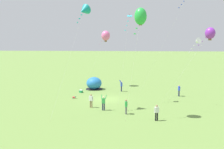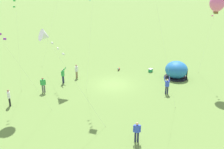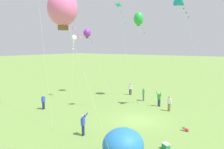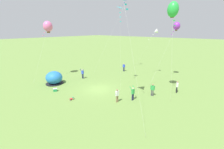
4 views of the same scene
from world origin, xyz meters
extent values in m
plane|color=olive|center=(0.00, 0.00, 0.00)|extent=(300.00, 300.00, 0.00)
ellipsoid|color=#2672BF|center=(-7.36, -2.87, 1.05)|extent=(2.70, 2.60, 2.10)
cube|color=#1E8C4C|center=(-4.34, -4.56, 0.19)|extent=(0.58, 0.63, 0.38)
cube|color=white|center=(-4.34, -4.56, 0.41)|extent=(0.59, 0.64, 0.06)
cylinder|color=red|center=(-0.18, -4.79, 0.17)|extent=(0.27, 0.35, 0.22)
sphere|color=tan|center=(-0.13, -4.53, 0.20)|extent=(0.19, 0.19, 0.19)
cylinder|color=#338C59|center=(-0.13, -4.53, 0.29)|extent=(0.24, 0.24, 0.06)
cylinder|color=tan|center=(-0.25, -4.65, 0.09)|extent=(0.07, 0.07, 0.17)
cylinder|color=tan|center=(-0.06, -4.69, 0.09)|extent=(0.07, 0.07, 0.17)
cylinder|color=navy|center=(-0.28, -4.89, 0.07)|extent=(0.09, 0.09, 0.13)
cylinder|color=navy|center=(-0.12, -4.92, 0.07)|extent=(0.09, 0.09, 0.13)
cylinder|color=#1E2347|center=(5.87, 0.13, 0.44)|extent=(0.15, 0.15, 0.88)
cylinder|color=#1E2347|center=(5.90, 0.33, 0.44)|extent=(0.15, 0.15, 0.88)
cube|color=green|center=(5.89, 0.23, 1.18)|extent=(0.29, 0.41, 0.60)
sphere|color=beige|center=(5.89, 0.23, 1.61)|extent=(0.22, 0.22, 0.22)
cylinder|color=green|center=(5.70, -0.02, 1.64)|extent=(0.38, 0.10, 0.50)
cylinder|color=green|center=(5.77, 0.51, 1.64)|extent=(0.39, 0.20, 0.50)
cylinder|color=#1E2347|center=(-5.76, 1.92, 0.44)|extent=(0.15, 0.15, 0.88)
cylinder|color=#1E2347|center=(-5.95, 1.86, 0.44)|extent=(0.15, 0.15, 0.88)
cube|color=blue|center=(-5.86, 1.89, 1.18)|extent=(0.43, 0.34, 0.60)
sphere|color=beige|center=(-5.86, 1.89, 1.61)|extent=(0.22, 0.22, 0.22)
cylinder|color=blue|center=(-5.56, 1.82, 1.64)|extent=(0.25, 0.38, 0.50)
cylinder|color=blue|center=(-6.07, 1.66, 1.64)|extent=(0.14, 0.39, 0.50)
cylinder|color=#4C4C51|center=(7.15, 2.97, 0.44)|extent=(0.15, 0.15, 0.88)
cylinder|color=#4C4C51|center=(7.34, 3.01, 0.44)|extent=(0.15, 0.15, 0.88)
cube|color=green|center=(7.24, 2.99, 1.18)|extent=(0.42, 0.32, 0.60)
sphere|color=#9E7051|center=(7.24, 2.99, 1.61)|extent=(0.22, 0.22, 0.22)
cylinder|color=green|center=(7.00, 2.94, 1.18)|extent=(0.09, 0.09, 0.58)
cylinder|color=green|center=(7.49, 3.05, 1.18)|extent=(0.09, 0.09, 0.58)
cylinder|color=#1E2347|center=(-2.79, 10.71, 0.44)|extent=(0.15, 0.15, 0.88)
cylinder|color=#1E2347|center=(-2.99, 10.69, 0.44)|extent=(0.15, 0.15, 0.88)
cube|color=blue|center=(-2.89, 10.70, 1.18)|extent=(0.41, 0.29, 0.60)
sphere|color=tan|center=(-2.89, 10.70, 1.61)|extent=(0.22, 0.22, 0.22)
cylinder|color=blue|center=(-2.64, 10.73, 1.18)|extent=(0.09, 0.09, 0.58)
cylinder|color=blue|center=(-3.14, 10.67, 1.18)|extent=(0.09, 0.09, 0.58)
cylinder|color=#8C7251|center=(4.67, -1.57, 0.44)|extent=(0.15, 0.15, 0.88)
cylinder|color=#8C7251|center=(4.71, -1.37, 0.44)|extent=(0.15, 0.15, 0.88)
cube|color=white|center=(4.69, -1.47, 1.18)|extent=(0.32, 0.43, 0.60)
sphere|color=#9E7051|center=(4.69, -1.47, 1.61)|extent=(0.22, 0.22, 0.22)
cylinder|color=white|center=(4.63, -1.71, 1.18)|extent=(0.09, 0.09, 0.58)
cylinder|color=white|center=(4.75, -1.23, 1.18)|extent=(0.09, 0.09, 0.58)
cylinder|color=black|center=(9.39, 6.36, 0.44)|extent=(0.15, 0.15, 0.88)
cylinder|color=black|center=(9.47, 6.17, 0.44)|extent=(0.15, 0.15, 0.88)
cube|color=white|center=(9.43, 6.26, 1.18)|extent=(0.37, 0.44, 0.60)
sphere|color=#9E7051|center=(9.43, 6.26, 1.61)|extent=(0.22, 0.22, 0.22)
cylinder|color=white|center=(9.33, 6.49, 1.18)|extent=(0.09, 0.09, 0.58)
cylinder|color=white|center=(9.53, 6.04, 1.18)|extent=(0.09, 0.09, 0.58)
cylinder|color=silver|center=(9.04, 3.72, 5.46)|extent=(1.49, 1.49, 10.93)
cylinder|color=brown|center=(9.78, 2.98, 0.03)|extent=(0.03, 0.03, 0.06)
ellipsoid|color=green|center=(8.30, 4.46, 10.93)|extent=(1.30, 1.30, 1.81)
cube|color=brown|center=(8.30, 4.46, 10.11)|extent=(0.32, 0.32, 0.23)
cube|color=green|center=(8.52, 4.24, 10.25)|extent=(0.20, 0.15, 0.12)
cube|color=green|center=(8.71, 4.05, 9.68)|extent=(0.18, 0.19, 0.12)
cube|color=green|center=(8.89, 3.87, 9.10)|extent=(0.15, 0.20, 0.12)
cylinder|color=silver|center=(5.87, 9.38, 4.60)|extent=(1.42, 5.59, 9.21)
cylinder|color=brown|center=(5.17, 6.58, 0.03)|extent=(0.03, 0.03, 0.06)
ellipsoid|color=purple|center=(6.58, 12.17, 9.20)|extent=(1.11, 1.11, 1.28)
cube|color=brown|center=(6.58, 12.17, 8.51)|extent=(0.28, 0.28, 0.20)
cube|color=purple|center=(6.47, 11.75, 8.71)|extent=(0.21, 0.08, 0.12)
cube|color=purple|center=(6.38, 11.40, 8.30)|extent=(0.21, 0.10, 0.12)
cube|color=purple|center=(6.29, 11.05, 7.88)|extent=(0.21, 0.09, 0.12)
cylinder|color=silver|center=(1.49, 10.26, 4.14)|extent=(3.46, 2.71, 8.29)
cylinder|color=brown|center=(-0.23, 8.91, 0.03)|extent=(0.03, 0.03, 0.06)
cone|color=white|center=(3.21, 11.61, 8.28)|extent=(1.17, 1.16, 0.97)
cube|color=white|center=(2.88, 11.35, 7.77)|extent=(0.19, 0.17, 0.12)
cube|color=white|center=(2.60, 11.13, 7.34)|extent=(0.15, 0.20, 0.12)
cube|color=white|center=(2.32, 10.91, 6.91)|extent=(0.20, 0.15, 0.12)
cylinder|color=silver|center=(-4.59, 8.13, 7.24)|extent=(3.74, 6.39, 14.48)
cylinder|color=brown|center=(-6.45, 4.94, 0.03)|extent=(0.03, 0.03, 0.06)
cylinder|color=silver|center=(-10.51, -3.07, 4.58)|extent=(0.12, 3.80, 9.16)
ellipsoid|color=pink|center=(-10.57, -1.18, 9.15)|extent=(1.53, 1.53, 1.78)
cube|color=brown|center=(-10.57, -1.18, 8.19)|extent=(0.38, 0.38, 0.28)
cube|color=pink|center=(-10.56, -1.58, 8.61)|extent=(0.21, 0.10, 0.12)
cube|color=pink|center=(-10.55, -1.92, 8.14)|extent=(0.21, 0.12, 0.12)
cube|color=pink|center=(-10.54, -2.26, 7.68)|extent=(0.21, 0.09, 0.12)
cylinder|color=silver|center=(2.12, 2.52, 5.78)|extent=(1.45, 1.43, 11.57)
cylinder|color=brown|center=(2.84, 1.81, 0.03)|extent=(0.03, 0.03, 0.06)
cube|color=#33B7D1|center=(1.40, 3.23, 11.57)|extent=(0.62, 0.65, 0.25)
cylinder|color=#332314|center=(1.40, 3.23, 11.58)|extent=(0.17, 0.17, 0.54)
cube|color=#33B7D1|center=(1.61, 3.02, 10.88)|extent=(0.17, 0.19, 0.12)
cube|color=#33B7D1|center=(1.79, 2.85, 10.29)|extent=(0.20, 0.17, 0.12)
cube|color=#33B7D1|center=(1.97, 2.67, 9.71)|extent=(0.16, 0.20, 0.12)
cylinder|color=silver|center=(8.04, -3.51, 5.93)|extent=(4.78, 2.91, 11.86)
cylinder|color=brown|center=(10.42, -4.96, 0.03)|extent=(0.03, 0.03, 0.06)
cone|color=teal|center=(5.65, -2.06, 11.86)|extent=(1.91, 1.82, 1.56)
cube|color=teal|center=(6.01, -2.27, 11.33)|extent=(0.16, 0.20, 0.12)
cube|color=teal|center=(6.31, -2.45, 10.88)|extent=(0.13, 0.21, 0.12)
cube|color=teal|center=(6.61, -2.63, 10.43)|extent=(0.20, 0.17, 0.12)
camera|label=1|loc=(36.49, 3.68, 8.57)|focal=42.00mm
camera|label=2|loc=(-2.88, 27.56, 12.15)|focal=42.00mm
camera|label=3|loc=(-18.52, -9.74, 7.24)|focal=35.00mm
camera|label=4|loc=(14.90, -14.84, 8.70)|focal=24.00mm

